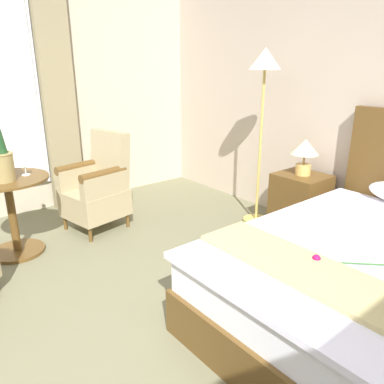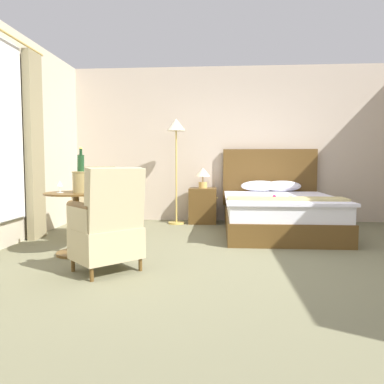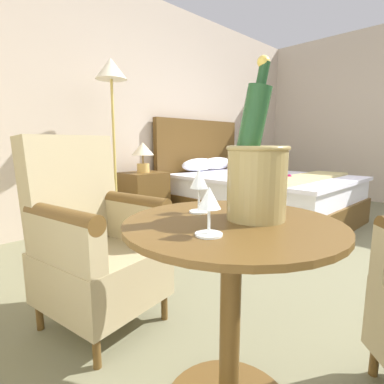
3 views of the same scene
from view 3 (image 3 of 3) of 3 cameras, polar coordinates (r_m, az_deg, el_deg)
The scene contains 10 objects.
wall_headboard_side at distance 4.25m, azimuth -6.05°, elevation 14.98°, with size 5.92×0.12×2.76m.
bed at distance 3.96m, azimuth 11.80°, elevation -0.12°, with size 1.64×2.20×1.29m.
nightstand at distance 3.67m, azimuth -9.13°, elevation -1.04°, with size 0.50×0.44×0.61m.
bedside_lamp at distance 3.61m, azimuth -9.35°, elevation 7.46°, with size 0.26×0.26×0.35m.
floor_lamp_brass at distance 3.30m, azimuth -15.02°, elevation 18.17°, with size 0.32×0.32×1.80m.
side_table_round at distance 1.09m, azimuth 7.31°, elevation -20.93°, with size 0.70×0.70×0.71m.
champagne_bucket at distance 0.99m, azimuth 12.09°, elevation 3.80°, with size 0.20×0.20×0.51m.
wine_glass_near_bucket at distance 1.06m, azimuth 1.33°, elevation 1.96°, with size 0.07×0.07×0.16m.
wine_glass_near_edge at distance 0.80m, azimuth 3.27°, elevation -2.02°, with size 0.08×0.08×0.13m.
armchair_by_window at distance 1.67m, azimuth -18.15°, elevation -9.26°, with size 0.61×0.66×1.00m.
Camera 3 is at (-2.64, -0.35, 0.96)m, focal length 28.00 mm.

